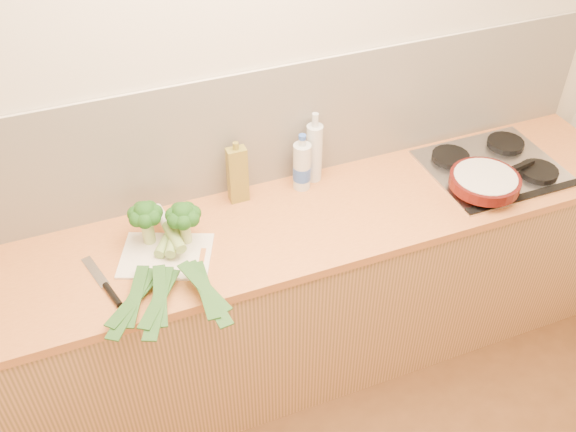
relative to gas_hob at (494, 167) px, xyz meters
name	(u,v)px	position (x,y,z in m)	size (l,w,h in m)	color
room_shell	(256,131)	(-1.02, 0.29, 0.26)	(3.50, 3.50, 3.50)	beige
counter	(282,298)	(-1.02, 0.00, -0.46)	(3.20, 0.62, 0.90)	tan
gas_hob	(494,167)	(0.00, 0.00, 0.00)	(0.58, 0.50, 0.04)	silver
chopping_board	(166,256)	(-1.50, -0.02, -0.01)	(0.34, 0.25, 0.01)	white
broccoli_left	(145,215)	(-1.54, 0.08, 0.13)	(0.13, 0.14, 0.19)	#B6C875
broccoli_right	(183,216)	(-1.41, 0.03, 0.12)	(0.14, 0.14, 0.18)	#B6C875
leek_front	(159,254)	(-1.53, -0.03, 0.02)	(0.43, 0.60, 0.04)	white
leek_mid	(170,257)	(-1.50, -0.08, 0.04)	(0.30, 0.62, 0.04)	white
leek_back	(181,248)	(-1.45, -0.07, 0.05)	(0.14, 0.70, 0.04)	white
chefs_knife	(108,289)	(-1.74, -0.11, -0.01)	(0.11, 0.31, 0.02)	silver
skillet	(485,181)	(-0.14, -0.12, 0.05)	(0.43, 0.30, 0.05)	#4B100C
oil_tin	(238,174)	(-1.13, 0.22, 0.12)	(0.08, 0.05, 0.29)	olive
glass_bottle	(314,152)	(-0.78, 0.24, 0.13)	(0.07, 0.07, 0.33)	silver
amber_bottle	(309,161)	(-0.80, 0.24, 0.08)	(0.06, 0.06, 0.23)	brown
water_bottle	(302,168)	(-0.85, 0.20, 0.09)	(0.08, 0.08, 0.25)	silver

